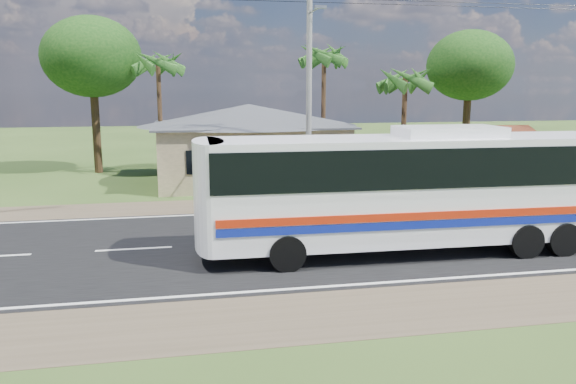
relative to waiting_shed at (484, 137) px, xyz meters
name	(u,v)px	position (x,y,z in m)	size (l,w,h in m)	color
ground	(266,243)	(-13.00, -8.50, -2.73)	(120.00, 120.00, 0.00)	#294217
road	(266,242)	(-13.00, -8.50, -2.72)	(120.00, 16.00, 0.03)	black
house	(249,135)	(-12.00, 4.50, -0.09)	(12.40, 10.00, 5.00)	#C8B085
waiting_shed	(484,137)	(0.00, 0.00, 0.00)	(5.20, 4.48, 3.35)	#352413
concrete_barrier	(493,190)	(-1.00, -2.90, -2.28)	(7.00, 0.30, 0.90)	#9E9E99
utility_poles	(302,78)	(-10.33, -2.01, 3.04)	(32.80, 2.22, 11.00)	#9E9E99
palm_near	(405,80)	(-3.50, 2.50, 2.98)	(2.80, 2.80, 6.70)	#47301E
palm_mid	(324,57)	(-7.00, 7.00, 4.43)	(2.80, 2.80, 8.20)	#47301E
palm_far	(158,64)	(-17.00, 7.50, 3.95)	(2.80, 2.80, 7.70)	#47301E
tree_behind_house	(92,57)	(-21.00, 9.50, 4.39)	(6.00, 6.00, 9.61)	#47301E
tree_behind_shed	(470,66)	(3.00, 7.50, 3.95)	(5.60, 5.60, 9.02)	#47301E
coach_bus	(415,181)	(-8.40, -10.45, -0.36)	(13.38, 3.11, 4.14)	white
motorcycle	(237,192)	(-13.28, -1.16, -2.26)	(0.63, 1.80, 0.95)	black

